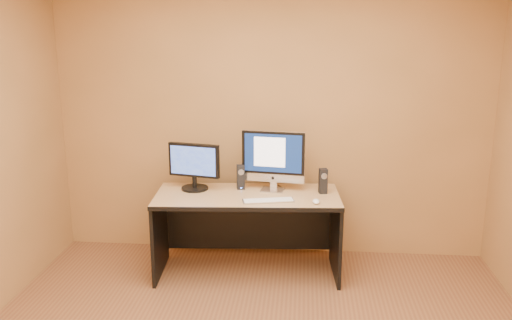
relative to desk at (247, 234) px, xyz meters
name	(u,v)px	position (x,y,z in m)	size (l,w,h in m)	color
walls	(249,178)	(0.17, -1.46, 0.94)	(4.00, 4.00, 2.60)	#A57442
desk	(247,234)	(0.00, 0.00, 0.00)	(1.57, 0.69, 0.72)	tan
imac	(273,161)	(0.21, 0.14, 0.63)	(0.56, 0.21, 0.54)	#B9B9BE
second_monitor	(194,167)	(-0.48, 0.11, 0.57)	(0.47, 0.24, 0.41)	black
speaker_left	(241,177)	(-0.08, 0.17, 0.47)	(0.07, 0.07, 0.22)	black
speaker_right	(323,181)	(0.64, 0.11, 0.47)	(0.07, 0.07, 0.22)	black
keyboard	(268,201)	(0.19, -0.17, 0.37)	(0.42, 0.11, 0.02)	silver
mouse	(316,201)	(0.58, -0.17, 0.38)	(0.06, 0.10, 0.04)	white
cable_a	(279,186)	(0.26, 0.27, 0.37)	(0.01, 0.01, 0.22)	black
cable_b	(274,186)	(0.22, 0.27, 0.37)	(0.01, 0.01, 0.18)	black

